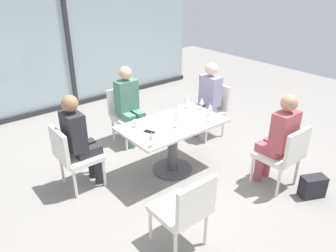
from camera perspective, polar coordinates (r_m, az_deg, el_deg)
ground_plane at (r=4.66m, az=0.78°, el=-7.65°), size 12.00×12.00×0.00m
window_wall_backdrop at (r=6.81m, az=-17.07°, el=13.13°), size 5.90×0.10×2.70m
dining_table_main at (r=4.38m, az=0.82°, el=-1.69°), size 1.38×0.80×0.73m
chair_front_right at (r=4.31m, az=19.73°, el=-4.59°), size 0.46×0.50×0.87m
chair_near_window at (r=5.28m, az=-7.40°, el=2.44°), size 0.46×0.51×0.87m
chair_far_left at (r=4.22m, az=-16.35°, el=-4.75°), size 0.50×0.46×0.87m
chair_far_right at (r=5.48m, az=7.62°, el=3.31°), size 0.50×0.46×0.87m
chair_front_left at (r=3.21m, az=2.99°, el=-14.32°), size 0.46×0.50×0.87m
person_front_right at (r=4.26m, az=18.91°, el=-1.68°), size 0.34×0.39×1.26m
person_near_window at (r=5.12m, az=-6.88°, el=4.17°), size 0.34×0.39×1.26m
person_far_left at (r=4.16m, az=-15.33°, el=-1.87°), size 0.39×0.34×1.26m
person_far_right at (r=5.33m, az=6.93°, el=5.06°), size 0.39×0.34×1.26m
wine_glass_0 at (r=4.71m, az=5.95°, el=4.39°), size 0.07×0.07×0.18m
wine_glass_1 at (r=4.75m, az=3.42°, el=4.68°), size 0.07×0.07×0.18m
wine_glass_2 at (r=4.34m, az=7.44°, el=2.41°), size 0.07×0.07×0.18m
wine_glass_3 at (r=4.50m, az=1.68°, el=3.50°), size 0.07×0.07×0.18m
wine_glass_4 at (r=3.68m, az=-2.85°, el=-1.80°), size 0.07×0.07×0.18m
wine_glass_5 at (r=4.13m, az=1.59°, el=1.41°), size 0.07×0.07×0.18m
wine_glass_6 at (r=4.52m, az=7.43°, el=3.40°), size 0.07×0.07×0.18m
coffee_cup at (r=4.20m, az=-5.63°, el=0.44°), size 0.08×0.08×0.09m
cell_phone_on_table at (r=4.07m, az=-3.27°, el=-1.02°), size 0.11×0.16×0.01m
handbag_0 at (r=4.46m, az=24.06°, el=-9.68°), size 0.34×0.28×0.28m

